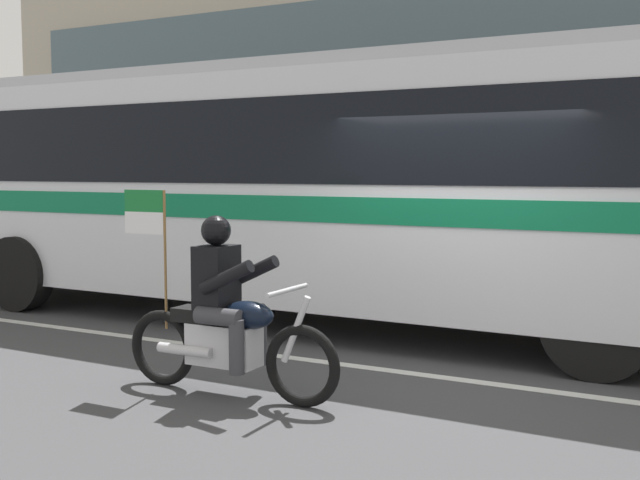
{
  "coord_description": "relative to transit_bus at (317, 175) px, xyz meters",
  "views": [
    {
      "loc": [
        2.52,
        -7.55,
        1.95
      ],
      "look_at": [
        -1.16,
        -0.68,
        1.26
      ],
      "focal_mm": 44.12,
      "sensor_mm": 36.0,
      "label": 1
    }
  ],
  "objects": [
    {
      "name": "sidewalk_curb",
      "position": [
        2.21,
        3.91,
        -1.81
      ],
      "size": [
        28.0,
        3.8,
        0.15
      ],
      "primitive_type": "cube",
      "color": "gray",
      "rests_on": "ground_plane"
    },
    {
      "name": "transit_bus",
      "position": [
        0.0,
        0.0,
        0.0
      ],
      "size": [
        13.17,
        2.79,
        3.22
      ],
      "color": "silver",
      "rests_on": "ground_plane"
    },
    {
      "name": "ground_plane",
      "position": [
        2.21,
        -1.19,
        -1.88
      ],
      "size": [
        60.0,
        60.0,
        0.0
      ],
      "primitive_type": "plane",
      "color": "#3D3D3F"
    },
    {
      "name": "lane_center_stripe",
      "position": [
        2.21,
        -1.79,
        -1.88
      ],
      "size": [
        26.6,
        0.14,
        0.01
      ],
      "primitive_type": "cube",
      "color": "silver",
      "rests_on": "ground_plane"
    },
    {
      "name": "motorcycle_with_rider",
      "position": [
        0.86,
        -3.23,
        -1.22
      ],
      "size": [
        2.2,
        0.64,
        1.78
      ],
      "color": "black",
      "rests_on": "ground_plane"
    }
  ]
}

